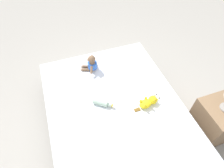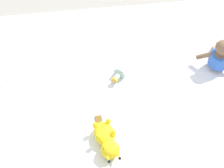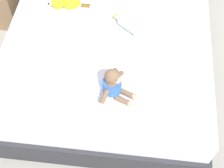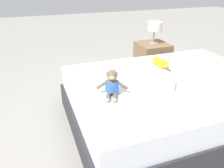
# 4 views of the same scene
# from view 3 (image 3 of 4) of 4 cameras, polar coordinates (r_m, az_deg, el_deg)

# --- Properties ---
(ground_plane) EXTENTS (16.00, 16.00, 0.00)m
(ground_plane) POSITION_cam_3_polar(r_m,az_deg,el_deg) (2.91, -0.14, 4.83)
(ground_plane) COLOR #9E998E
(bed) EXTENTS (1.57, 2.08, 0.50)m
(bed) POSITION_cam_3_polar(r_m,az_deg,el_deg) (2.73, -0.16, 8.02)
(bed) COLOR #2D2D33
(bed) RESTS_ON ground_plane
(plush_monkey) EXTENTS (0.25, 0.28, 0.24)m
(plush_monkey) POSITION_cam_3_polar(r_m,az_deg,el_deg) (2.02, 0.27, -0.18)
(plush_monkey) COLOR brown
(plush_monkey) RESTS_ON bed
(plush_yellow_creature) EXTENTS (0.33, 0.14, 0.10)m
(plush_yellow_creature) POSITION_cam_3_polar(r_m,az_deg,el_deg) (2.62, -8.27, 14.22)
(plush_yellow_creature) COLOR yellow
(plush_yellow_creature) RESTS_ON bed
(glass_bottle) EXTENTS (0.22, 0.19, 0.08)m
(glass_bottle) POSITION_cam_3_polar(r_m,az_deg,el_deg) (2.44, 2.96, 10.46)
(glass_bottle) COLOR #B2D1B7
(glass_bottle) RESTS_ON bed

